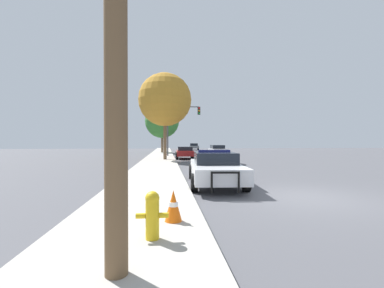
{
  "coord_description": "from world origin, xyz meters",
  "views": [
    {
      "loc": [
        -4.42,
        -7.81,
        1.8
      ],
      "look_at": [
        -1.66,
        19.79,
        1.49
      ],
      "focal_mm": 24.0,
      "sensor_mm": 36.0,
      "label": 1
    }
  ],
  "objects": [
    {
      "name": "tree_sidewalk_mid",
      "position": [
        -4.55,
        15.88,
        5.6
      ],
      "size": [
        4.86,
        4.86,
        7.91
      ],
      "color": "brown",
      "rests_on": "sidewalk_left"
    },
    {
      "name": "traffic_light",
      "position": [
        -2.85,
        21.75,
        4.19
      ],
      "size": [
        3.85,
        0.35,
        5.8
      ],
      "color": "#424247",
      "rests_on": "sidewalk_left"
    },
    {
      "name": "car_background_oncoming",
      "position": [
        1.73,
        22.65,
        0.71
      ],
      "size": [
        1.9,
        4.0,
        1.33
      ],
      "rotation": [
        0.0,
        0.0,
        3.14
      ],
      "color": "#B7B7BC",
      "rests_on": "ground_plane"
    },
    {
      "name": "tree_sidewalk_far",
      "position": [
        -5.07,
        31.08,
        4.83
      ],
      "size": [
        5.12,
        5.12,
        7.26
      ],
      "color": "brown",
      "rests_on": "sidewalk_left"
    },
    {
      "name": "fire_hydrant",
      "position": [
        -4.66,
        -3.39,
        0.57
      ],
      "size": [
        0.56,
        0.24,
        0.82
      ],
      "color": "gold",
      "rests_on": "sidewalk_left"
    },
    {
      "name": "police_car",
      "position": [
        -2.4,
        2.8,
        0.72
      ],
      "size": [
        2.35,
        5.39,
        1.43
      ],
      "rotation": [
        0.0,
        0.0,
        3.07
      ],
      "color": "white",
      "rests_on": "ground_plane"
    },
    {
      "name": "car_background_distant",
      "position": [
        1.15,
        44.08,
        0.73
      ],
      "size": [
        2.25,
        4.36,
        1.35
      ],
      "rotation": [
        0.0,
        0.0,
        -0.09
      ],
      "color": "slate",
      "rests_on": "ground_plane"
    },
    {
      "name": "traffic_cone",
      "position": [
        -4.28,
        -2.45,
        0.46
      ],
      "size": [
        0.36,
        0.36,
        0.65
      ],
      "color": "orange",
      "rests_on": "sidewalk_left"
    },
    {
      "name": "sidewalk_left",
      "position": [
        -5.1,
        0.0,
        0.07
      ],
      "size": [
        3.0,
        110.0,
        0.13
      ],
      "color": "#ADA89E",
      "rests_on": "ground_plane"
    },
    {
      "name": "car_background_midblock",
      "position": [
        -2.56,
        18.26,
        0.68
      ],
      "size": [
        1.92,
        4.0,
        1.24
      ],
      "rotation": [
        0.0,
        0.0,
        -0.02
      ],
      "color": "maroon",
      "rests_on": "ground_plane"
    },
    {
      "name": "ground_plane",
      "position": [
        0.0,
        0.0,
        0.0
      ],
      "size": [
        110.0,
        110.0,
        0.0
      ],
      "primitive_type": "plane",
      "color": "#4F4F54"
    }
  ]
}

